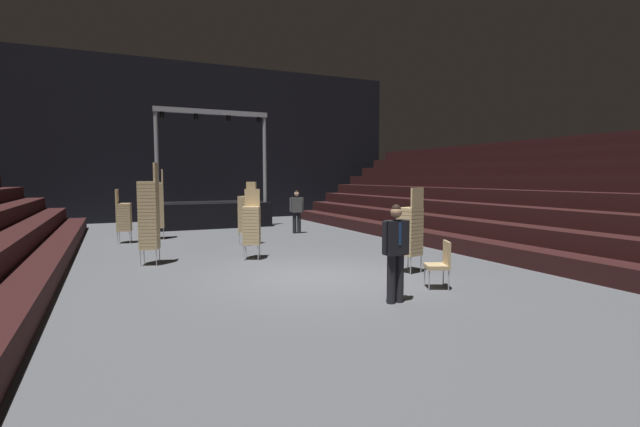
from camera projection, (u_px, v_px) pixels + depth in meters
name	position (u px, v px, depth m)	size (l,w,h in m)	color
ground_plane	(312.00, 279.00, 9.97)	(22.00, 30.00, 0.10)	#515459
arena_end_wall	(195.00, 142.00, 23.23)	(22.00, 0.30, 8.00)	black
bleacher_bank_right	(535.00, 190.00, 14.06)	(6.00, 24.00, 3.60)	black
stage_riser	(210.00, 212.00, 20.25)	(5.04, 2.55, 5.03)	black
man_with_tie	(396.00, 247.00, 7.86)	(0.57, 0.25, 1.73)	black
chair_stack_front_left	(252.00, 224.00, 12.12)	(0.58, 0.58, 1.88)	#B2B5BA
chair_stack_front_right	(248.00, 213.00, 14.66)	(0.60, 0.60, 2.05)	#B2B5BA
chair_stack_mid_left	(157.00, 204.00, 16.03)	(0.47, 0.47, 2.48)	#B2B5BA
chair_stack_mid_right	(149.00, 214.00, 11.30)	(0.55, 0.55, 2.56)	#B2B5BA
chair_stack_mid_centre	(124.00, 216.00, 15.08)	(0.51, 0.51, 1.79)	#B2B5BA
chair_stack_rear_left	(410.00, 230.00, 10.41)	(0.54, 0.54, 1.96)	#B2B5BA
crew_worker_near_stage	(297.00, 209.00, 17.70)	(0.57, 0.29, 1.68)	black
loose_chair_near_man	(440.00, 262.00, 8.93)	(0.58, 0.58, 0.95)	#B2B5BA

